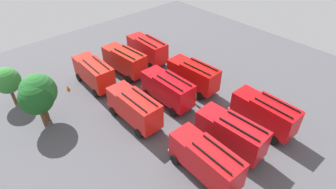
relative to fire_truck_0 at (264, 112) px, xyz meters
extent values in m
plane|color=#4C4C51|center=(9.98, 4.86, -2.15)|extent=(56.29, 56.29, 0.00)
cube|color=red|center=(2.45, -0.03, -0.05)|extent=(2.23, 2.53, 2.60)
cube|color=#8C9EAD|center=(3.50, -0.05, 0.26)|extent=(0.11, 2.13, 1.46)
cube|color=red|center=(-1.05, 0.01, 0.10)|extent=(4.83, 2.56, 2.90)
cube|color=black|center=(-1.04, 0.70, 1.67)|extent=(4.32, 0.18, 0.12)
cube|color=black|center=(-1.06, -0.67, 1.67)|extent=(4.32, 0.18, 0.12)
cube|color=silver|center=(3.65, -0.05, -1.20)|extent=(0.23, 2.38, 0.28)
cylinder|color=black|center=(2.66, 1.16, -1.60)|extent=(1.10, 0.36, 1.10)
cylinder|color=black|center=(2.63, -1.24, -1.60)|extent=(1.10, 0.36, 1.10)
cylinder|color=black|center=(-2.23, 1.23, -1.60)|extent=(1.10, 0.36, 1.10)
cylinder|color=black|center=(-2.27, -1.17, -1.60)|extent=(1.10, 0.36, 1.10)
cube|color=red|center=(12.70, 0.39, -0.05)|extent=(2.32, 2.61, 2.60)
cube|color=#8C9EAD|center=(13.74, 0.44, 0.26)|extent=(0.19, 2.13, 1.46)
cube|color=red|center=(9.20, 0.21, 0.10)|extent=(4.92, 2.74, 2.90)
cube|color=black|center=(9.17, 0.90, 1.67)|extent=(4.32, 0.34, 0.12)
cube|color=black|center=(9.23, -0.48, 1.67)|extent=(4.32, 0.34, 0.12)
cube|color=silver|center=(13.89, 0.45, -1.20)|extent=(0.32, 2.38, 0.28)
cylinder|color=black|center=(12.83, 1.59, -1.60)|extent=(1.12, 0.41, 1.10)
cylinder|color=black|center=(12.96, -0.80, -1.60)|extent=(1.12, 0.41, 1.10)
cylinder|color=black|center=(7.94, 1.35, -1.60)|extent=(1.12, 0.41, 1.10)
cylinder|color=black|center=(8.06, -1.05, -1.60)|extent=(1.12, 0.41, 1.10)
cube|color=red|center=(22.32, 0.15, -0.05)|extent=(2.23, 2.53, 2.60)
cube|color=#8C9EAD|center=(23.37, 0.14, 0.26)|extent=(0.11, 2.13, 1.46)
cube|color=red|center=(18.82, 0.20, 0.10)|extent=(4.83, 2.57, 2.90)
cube|color=black|center=(18.83, 0.89, 1.67)|extent=(4.32, 0.18, 0.12)
cube|color=black|center=(18.81, -0.49, 1.67)|extent=(4.32, 0.18, 0.12)
cube|color=silver|center=(23.52, 0.13, -1.20)|extent=(0.23, 2.38, 0.28)
cylinder|color=black|center=(22.53, 1.35, -1.60)|extent=(1.10, 0.37, 1.10)
cylinder|color=black|center=(22.50, -1.05, -1.60)|extent=(1.10, 0.37, 1.10)
cylinder|color=black|center=(17.63, 1.41, -1.60)|extent=(1.10, 0.37, 1.10)
cylinder|color=black|center=(17.60, -0.99, -1.60)|extent=(1.10, 0.37, 1.10)
cube|color=red|center=(2.95, 5.24, -0.05)|extent=(2.33, 2.61, 2.60)
cube|color=#8C9EAD|center=(3.99, 5.29, 0.26)|extent=(0.19, 2.13, 1.46)
cube|color=red|center=(-0.55, 5.05, 0.10)|extent=(4.93, 2.75, 2.90)
cube|color=black|center=(-0.59, 5.74, 1.67)|extent=(4.32, 0.35, 0.12)
cube|color=black|center=(-0.51, 4.36, 1.67)|extent=(4.32, 0.35, 0.12)
cube|color=silver|center=(4.14, 5.30, -1.20)|extent=(0.33, 2.38, 0.28)
cylinder|color=black|center=(3.08, 6.45, -1.60)|extent=(1.12, 0.41, 1.10)
cylinder|color=black|center=(3.21, 4.05, -1.60)|extent=(1.12, 0.41, 1.10)
cylinder|color=black|center=(-1.81, 6.18, -1.60)|extent=(1.12, 0.41, 1.10)
cylinder|color=black|center=(-1.68, 3.79, -1.60)|extent=(1.12, 0.41, 1.10)
cube|color=red|center=(12.62, 4.77, -0.05)|extent=(2.22, 2.52, 2.60)
cube|color=#8C9EAD|center=(13.67, 4.78, 0.26)|extent=(0.10, 2.13, 1.46)
cube|color=red|center=(9.12, 4.74, 0.10)|extent=(4.82, 2.54, 2.90)
cube|color=black|center=(9.11, 5.43, 1.67)|extent=(4.32, 0.16, 0.12)
cube|color=black|center=(9.12, 4.05, 1.67)|extent=(4.32, 0.16, 0.12)
cube|color=silver|center=(13.82, 4.78, -1.20)|extent=(0.22, 2.38, 0.28)
cylinder|color=black|center=(12.81, 5.97, -1.60)|extent=(1.10, 0.36, 1.10)
cylinder|color=black|center=(12.83, 3.57, -1.60)|extent=(1.10, 0.36, 1.10)
cylinder|color=black|center=(7.91, 5.93, -1.60)|extent=(1.10, 0.36, 1.10)
cylinder|color=black|center=(7.93, 3.53, -1.60)|extent=(1.10, 0.36, 1.10)
cube|color=red|center=(21.69, 4.88, -0.05)|extent=(2.38, 2.66, 2.60)
cube|color=#8C9EAD|center=(22.74, 4.96, 0.26)|extent=(0.24, 2.13, 1.46)
cube|color=red|center=(18.20, 4.63, 0.10)|extent=(4.97, 2.85, 2.90)
cube|color=black|center=(18.15, 5.31, 1.67)|extent=(4.32, 0.44, 0.12)
cube|color=black|center=(18.25, 3.94, 1.67)|extent=(4.32, 0.44, 0.12)
cube|color=silver|center=(22.89, 4.97, -1.20)|extent=(0.38, 2.38, 0.28)
cylinder|color=black|center=(21.80, 6.10, -1.60)|extent=(1.12, 0.43, 1.10)
cylinder|color=black|center=(21.98, 3.70, -1.60)|extent=(1.12, 0.43, 1.10)
cylinder|color=black|center=(16.91, 5.73, -1.60)|extent=(1.12, 0.43, 1.10)
cylinder|color=black|center=(17.09, 3.34, -1.60)|extent=(1.12, 0.43, 1.10)
cube|color=red|center=(2.40, 9.33, -0.05)|extent=(2.27, 2.56, 2.60)
cube|color=#8C9EAD|center=(3.45, 9.30, 0.26)|extent=(0.14, 2.13, 1.46)
cube|color=red|center=(-1.10, 9.44, 0.10)|extent=(4.87, 2.64, 2.90)
cube|color=black|center=(-1.08, 10.12, 1.67)|extent=(4.32, 0.25, 0.12)
cube|color=black|center=(-1.12, 8.75, 1.67)|extent=(4.32, 0.25, 0.12)
cube|color=silver|center=(3.60, 9.30, -1.20)|extent=(0.27, 2.38, 0.28)
cylinder|color=black|center=(2.64, 10.53, -1.60)|extent=(1.11, 0.38, 1.10)
cylinder|color=black|center=(2.57, 8.13, -1.60)|extent=(1.11, 0.38, 1.10)
cylinder|color=black|center=(-2.33, 8.27, -1.60)|extent=(1.11, 0.38, 1.10)
cube|color=red|center=(12.47, 9.82, -0.05)|extent=(2.22, 2.52, 2.60)
cube|color=#8C9EAD|center=(13.51, 9.83, 0.26)|extent=(0.10, 2.13, 1.46)
cube|color=red|center=(8.97, 9.79, 0.10)|extent=(4.82, 2.54, 2.90)
cube|color=black|center=(8.96, 10.47, 1.67)|extent=(4.32, 0.16, 0.12)
cube|color=black|center=(8.97, 9.10, 1.67)|extent=(4.32, 0.16, 0.12)
cube|color=silver|center=(13.66, 9.83, -1.20)|extent=(0.22, 2.38, 0.28)
cylinder|color=black|center=(12.65, 11.02, -1.60)|extent=(1.10, 0.36, 1.10)
cylinder|color=black|center=(12.68, 8.62, -1.60)|extent=(1.10, 0.36, 1.10)
cylinder|color=black|center=(7.75, 10.98, -1.60)|extent=(1.10, 0.36, 1.10)
cylinder|color=black|center=(7.78, 8.58, -1.60)|extent=(1.10, 0.36, 1.10)
cube|color=red|center=(21.77, 9.40, -0.05)|extent=(2.29, 2.58, 2.60)
cube|color=#8C9EAD|center=(22.82, 9.36, 0.26)|extent=(0.16, 2.13, 1.46)
cube|color=red|center=(18.28, 9.52, 0.10)|extent=(4.89, 2.67, 2.90)
cube|color=black|center=(18.30, 10.21, 1.67)|extent=(4.32, 0.28, 0.12)
cube|color=black|center=(18.25, 8.84, 1.67)|extent=(4.32, 0.28, 0.12)
cube|color=silver|center=(22.97, 9.36, -1.20)|extent=(0.29, 2.38, 0.28)
cylinder|color=black|center=(22.02, 10.59, -1.60)|extent=(1.11, 0.39, 1.10)
cylinder|color=black|center=(21.93, 8.19, -1.60)|extent=(1.11, 0.39, 1.10)
cylinder|color=black|center=(17.12, 10.77, -1.60)|extent=(1.11, 0.39, 1.10)
cylinder|color=black|center=(17.03, 8.37, -1.60)|extent=(1.11, 0.39, 1.10)
cylinder|color=black|center=(0.71, -2.32, -1.73)|extent=(0.16, 0.16, 0.84)
cylinder|color=black|center=(0.55, -2.46, -1.73)|extent=(0.16, 0.16, 0.84)
cube|color=orange|center=(0.63, -2.39, -0.94)|extent=(0.47, 0.46, 0.73)
sphere|color=brown|center=(0.63, -2.39, -0.46)|extent=(0.24, 0.24, 0.24)
cylinder|color=orange|center=(0.63, -2.39, -0.36)|extent=(0.30, 0.30, 0.07)
cylinder|color=black|center=(7.76, 2.42, -1.75)|extent=(0.16, 0.16, 0.81)
cylinder|color=black|center=(7.97, 2.44, -1.75)|extent=(0.16, 0.16, 0.81)
cube|color=gold|center=(7.87, 2.43, -1.00)|extent=(0.45, 0.29, 0.70)
sphere|color=tan|center=(7.87, 2.43, -0.53)|extent=(0.23, 0.23, 0.23)
cylinder|color=gold|center=(7.87, 2.43, -0.44)|extent=(0.28, 0.28, 0.07)
cylinder|color=black|center=(4.60, 7.21, -1.75)|extent=(0.16, 0.16, 0.82)
cylinder|color=black|center=(4.39, 7.27, -1.75)|extent=(0.16, 0.16, 0.82)
cube|color=#B7140F|center=(4.49, 7.24, -0.98)|extent=(0.47, 0.35, 0.71)
sphere|color=#9E704C|center=(4.49, 7.24, -0.51)|extent=(0.23, 0.23, 0.23)
cylinder|color=#B7140F|center=(4.49, 7.24, -0.42)|extent=(0.29, 0.29, 0.07)
cylinder|color=brown|center=(16.36, 17.61, -1.04)|extent=(0.45, 0.45, 2.23)
sphere|color=#19511E|center=(16.36, 17.61, 1.60)|extent=(3.57, 3.57, 3.57)
cylinder|color=brown|center=(16.98, 17.07, -0.95)|extent=(0.48, 0.48, 2.40)
sphere|color=#236628|center=(16.98, 17.07, 1.88)|extent=(3.84, 3.84, 3.84)
cylinder|color=brown|center=(22.76, 18.80, -1.17)|extent=(0.39, 0.39, 1.96)
sphere|color=#337A33|center=(22.76, 18.80, 1.14)|extent=(3.14, 3.14, 3.14)
cone|color=#F2600C|center=(-1.54, 2.40, -1.84)|extent=(0.43, 0.43, 0.62)
cone|color=#F2600C|center=(20.91, 12.76, -1.80)|extent=(0.49, 0.49, 0.71)
camera|label=1|loc=(-9.49, 22.32, 18.83)|focal=29.00mm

